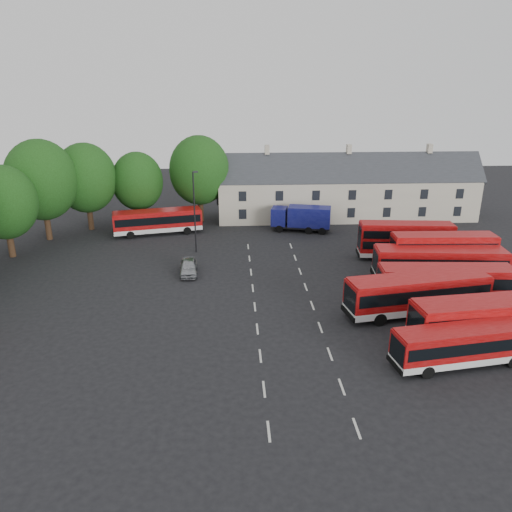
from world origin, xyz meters
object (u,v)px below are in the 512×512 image
at_px(bus_dd_south, 443,251).
at_px(box_truck, 302,217).
at_px(bus_row_a, 465,343).
at_px(lamppost, 195,210).
at_px(silver_car, 189,267).

distance_m(bus_dd_south, box_truck, 19.23).
height_order(bus_row_a, box_truck, box_truck).
distance_m(box_truck, lamppost, 15.17).
bearing_deg(bus_row_a, bus_dd_south, 63.99).
xyz_separation_m(bus_row_a, lamppost, (-19.73, 24.27, 3.18)).
xyz_separation_m(bus_dd_south, lamppost, (-24.88, 7.74, 2.52)).
bearing_deg(bus_row_a, silver_car, 129.82).
xyz_separation_m(bus_dd_south, box_truck, (-11.95, 15.06, -0.54)).
xyz_separation_m(bus_row_a, bus_dd_south, (5.15, 16.53, 0.66)).
bearing_deg(silver_car, box_truck, 42.66).
bearing_deg(lamppost, bus_dd_south, -17.28).
xyz_separation_m(bus_dd_south, silver_car, (-25.24, 1.23, -1.62)).
height_order(bus_dd_south, box_truck, bus_dd_south).
bearing_deg(box_truck, bus_row_a, -64.39).
relative_size(bus_row_a, box_truck, 1.33).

